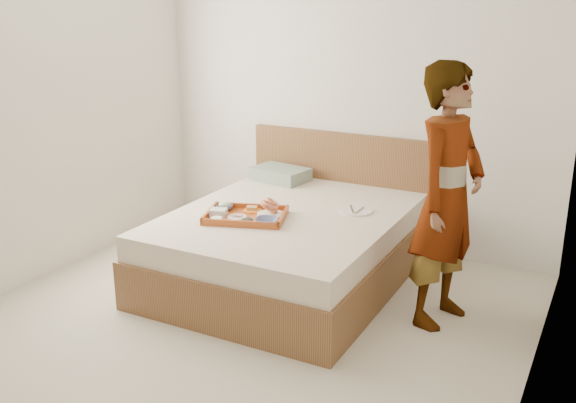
% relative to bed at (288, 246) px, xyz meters
% --- Properties ---
extents(ground, '(3.50, 4.00, 0.01)m').
position_rel_bed_xyz_m(ground, '(0.06, -1.00, -0.27)').
color(ground, beige).
rests_on(ground, ground).
extents(wall_back, '(3.50, 0.01, 2.60)m').
position_rel_bed_xyz_m(wall_back, '(0.06, 1.00, 1.04)').
color(wall_back, silver).
rests_on(wall_back, ground).
extents(wall_left, '(0.01, 4.00, 2.60)m').
position_rel_bed_xyz_m(wall_left, '(-1.69, -1.00, 1.04)').
color(wall_left, silver).
rests_on(wall_left, ground).
extents(wall_right, '(0.01, 4.00, 2.60)m').
position_rel_bed_xyz_m(wall_right, '(1.81, -1.00, 1.04)').
color(wall_right, silver).
rests_on(wall_right, ground).
extents(bed, '(1.65, 2.00, 0.53)m').
position_rel_bed_xyz_m(bed, '(0.00, 0.00, 0.00)').
color(bed, brown).
rests_on(bed, ground).
extents(headboard, '(1.65, 0.06, 0.95)m').
position_rel_bed_xyz_m(headboard, '(0.00, 0.97, 0.21)').
color(headboard, brown).
rests_on(headboard, ground).
extents(pillow, '(0.51, 0.38, 0.11)m').
position_rel_bed_xyz_m(pillow, '(-0.47, 0.75, 0.32)').
color(pillow, '#919E90').
rests_on(pillow, bed).
extents(tray, '(0.66, 0.56, 0.05)m').
position_rel_bed_xyz_m(tray, '(-0.20, -0.26, 0.29)').
color(tray, '#B04913').
rests_on(tray, bed).
extents(prawn_plate, '(0.24, 0.24, 0.01)m').
position_rel_bed_xyz_m(prawn_plate, '(-0.07, -0.15, 0.29)').
color(prawn_plate, white).
rests_on(prawn_plate, tray).
extents(navy_bowl_big, '(0.20, 0.20, 0.04)m').
position_rel_bed_xyz_m(navy_bowl_big, '(0.00, -0.33, 0.30)').
color(navy_bowl_big, navy).
rests_on(navy_bowl_big, tray).
extents(sauce_dish, '(0.10, 0.10, 0.03)m').
position_rel_bed_xyz_m(sauce_dish, '(-0.12, -0.39, 0.30)').
color(sauce_dish, black).
rests_on(sauce_dish, tray).
extents(meat_plate, '(0.17, 0.17, 0.01)m').
position_rel_bed_xyz_m(meat_plate, '(-0.25, -0.32, 0.29)').
color(meat_plate, white).
rests_on(meat_plate, tray).
extents(bread_plate, '(0.17, 0.17, 0.01)m').
position_rel_bed_xyz_m(bread_plate, '(-0.23, -0.13, 0.29)').
color(bread_plate, orange).
rests_on(bread_plate, tray).
extents(salad_bowl, '(0.15, 0.15, 0.04)m').
position_rel_bed_xyz_m(salad_bowl, '(-0.42, -0.20, 0.30)').
color(salad_bowl, navy).
rests_on(salad_bowl, tray).
extents(plastic_tub, '(0.14, 0.13, 0.05)m').
position_rel_bed_xyz_m(plastic_tub, '(-0.39, -0.34, 0.31)').
color(plastic_tub, silver).
rests_on(plastic_tub, tray).
extents(cheese_round, '(0.10, 0.10, 0.03)m').
position_rel_bed_xyz_m(cheese_round, '(-0.33, -0.45, 0.29)').
color(cheese_round, white).
rests_on(cheese_round, tray).
extents(dinner_plate, '(0.29, 0.29, 0.01)m').
position_rel_bed_xyz_m(dinner_plate, '(0.43, 0.25, 0.27)').
color(dinner_plate, white).
rests_on(dinner_plate, bed).
extents(person, '(0.54, 0.69, 1.68)m').
position_rel_bed_xyz_m(person, '(1.17, -0.09, 0.58)').
color(person, silver).
rests_on(person, ground).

